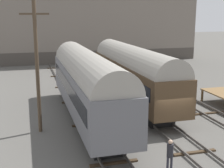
{
  "coord_description": "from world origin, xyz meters",
  "views": [
    {
      "loc": [
        -8.81,
        -17.37,
        7.69
      ],
      "look_at": [
        -2.36,
        5.85,
        2.2
      ],
      "focal_mm": 50.0,
      "sensor_mm": 36.0,
      "label": 1
    }
  ],
  "objects": [
    {
      "name": "ground_plane",
      "position": [
        0.0,
        0.0,
        0.0
      ],
      "size": [
        200.0,
        200.0,
        0.0
      ],
      "primitive_type": "plane",
      "color": "#56544F"
    },
    {
      "name": "train_car_grey",
      "position": [
        -4.72,
        4.1,
        2.9
      ],
      "size": [
        2.91,
        16.24,
        5.1
      ],
      "color": "black",
      "rests_on": "ground"
    },
    {
      "name": "warehouse_building",
      "position": [
        2.37,
        36.39,
        9.79
      ],
      "size": [
        33.46,
        12.02,
        19.58
      ],
      "color": "#46403A",
      "rests_on": "ground"
    },
    {
      "name": "utility_pole",
      "position": [
        -8.17,
        2.74,
        4.51
      ],
      "size": [
        1.8,
        0.24,
        8.69
      ],
      "color": "#473828",
      "rests_on": "ground"
    },
    {
      "name": "track_left",
      "position": [
        -4.72,
        0.0,
        0.14
      ],
      "size": [
        2.6,
        60.0,
        0.26
      ],
      "color": "#4C4742",
      "rests_on": "ground"
    },
    {
      "name": "track_middle",
      "position": [
        0.0,
        0.0,
        0.14
      ],
      "size": [
        2.6,
        60.0,
        0.26
      ],
      "color": "#4C4742",
      "rests_on": "ground"
    },
    {
      "name": "train_car_brown",
      "position": [
        0.0,
        7.6,
        2.82
      ],
      "size": [
        2.9,
        16.14,
        4.96
      ],
      "color": "black",
      "rests_on": "ground"
    },
    {
      "name": "person_worker",
      "position": [
        -2.31,
        -4.56,
        1.03
      ],
      "size": [
        0.32,
        0.32,
        1.71
      ],
      "color": "#282833",
      "rests_on": "ground"
    }
  ]
}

